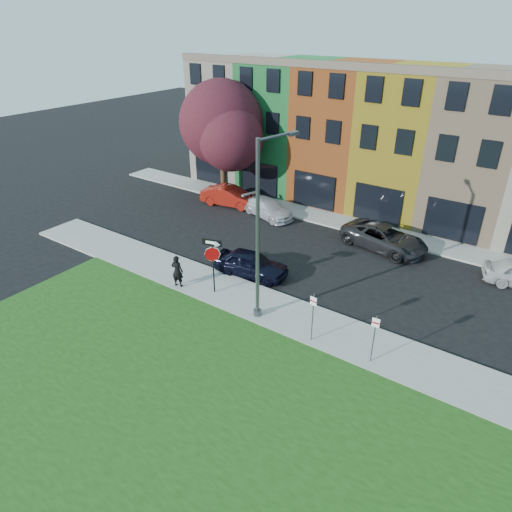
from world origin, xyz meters
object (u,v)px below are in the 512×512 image
Objects in this scene: stop_sign at (212,255)px; street_lamp at (261,233)px; sedan_near at (251,264)px; man at (177,271)px.

street_lamp is at bearing -21.30° from stop_sign.
sedan_near is at bearing 143.41° from street_lamp.
stop_sign is 0.36× the size of street_lamp.
stop_sign is 1.70× the size of man.
stop_sign is at bearing 161.71° from sedan_near.
street_lamp is (5.11, 0.41, 3.44)m from man.
man is at bearing 135.25° from sedan_near.
man is 0.41× the size of sedan_near.
street_lamp reaches higher than stop_sign.
stop_sign is 3.79m from street_lamp.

